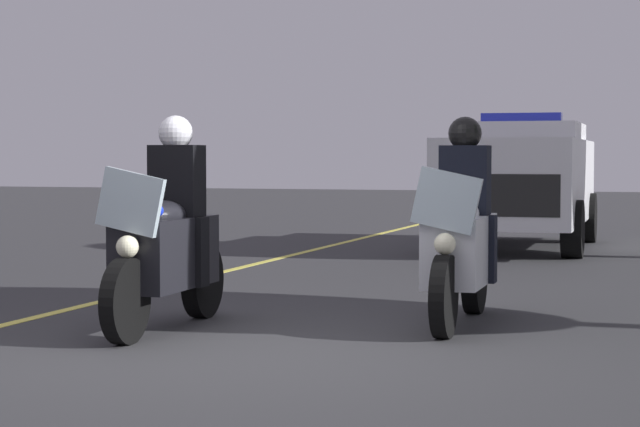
# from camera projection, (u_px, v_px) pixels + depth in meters

# --- Properties ---
(ground_plane) EXTENTS (80.00, 80.00, 0.00)m
(ground_plane) POSITION_uv_depth(u_px,v_px,m) (240.00, 352.00, 8.26)
(ground_plane) COLOR #333335
(police_motorcycle_lead_left) EXTENTS (2.14, 0.57, 1.72)m
(police_motorcycle_lead_left) POSITION_uv_depth(u_px,v_px,m) (167.00, 243.00, 9.30)
(police_motorcycle_lead_left) COLOR black
(police_motorcycle_lead_left) RESTS_ON ground
(police_motorcycle_lead_right) EXTENTS (2.14, 0.57, 1.72)m
(police_motorcycle_lead_right) POSITION_uv_depth(u_px,v_px,m) (461.00, 240.00, 9.58)
(police_motorcycle_lead_right) COLOR black
(police_motorcycle_lead_right) RESTS_ON ground
(police_suv) EXTENTS (4.95, 2.18, 2.05)m
(police_suv) POSITION_uv_depth(u_px,v_px,m) (520.00, 178.00, 17.62)
(police_suv) COLOR silver
(police_suv) RESTS_ON ground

